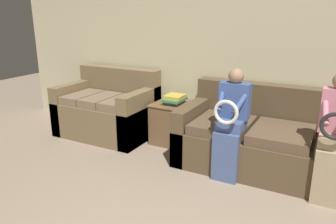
{
  "coord_description": "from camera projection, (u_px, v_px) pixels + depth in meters",
  "views": [
    {
      "loc": [
        0.77,
        -1.1,
        1.69
      ],
      "look_at": [
        -0.73,
        1.73,
        0.71
      ],
      "focal_mm": 35.0,
      "sensor_mm": 36.0,
      "label": 1
    }
  ],
  "objects": [
    {
      "name": "wall_back",
      "position": [
        270.0,
        49.0,
        3.85
      ],
      "size": [
        7.84,
        0.06,
        2.55
      ],
      "color": "beige",
      "rests_on": "ground_plane"
    },
    {
      "name": "couch_main",
      "position": [
        283.0,
        144.0,
        3.58
      ],
      "size": [
        2.25,
        0.96,
        0.89
      ],
      "color": "brown",
      "rests_on": "ground_plane"
    },
    {
      "name": "couch_side",
      "position": [
        108.0,
        111.0,
        4.67
      ],
      "size": [
        1.3,
        0.86,
        0.92
      ],
      "color": "brown",
      "rests_on": "ground_plane"
    },
    {
      "name": "child_left_seated",
      "position": [
        231.0,
        120.0,
        3.36
      ],
      "size": [
        0.32,
        0.37,
        1.15
      ],
      "color": "#475B8E",
      "rests_on": "ground_plane"
    },
    {
      "name": "child_right_seated",
      "position": [
        334.0,
        133.0,
        2.92
      ],
      "size": [
        0.29,
        0.37,
        1.19
      ],
      "color": "tan",
      "rests_on": "ground_plane"
    },
    {
      "name": "side_shelf",
      "position": [
        175.0,
        122.0,
        4.37
      ],
      "size": [
        0.54,
        0.52,
        0.54
      ],
      "color": "brown",
      "rests_on": "ground_plane"
    },
    {
      "name": "book_stack",
      "position": [
        175.0,
        99.0,
        4.27
      ],
      "size": [
        0.24,
        0.31,
        0.11
      ],
      "color": "#4C4C56",
      "rests_on": "side_shelf"
    }
  ]
}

